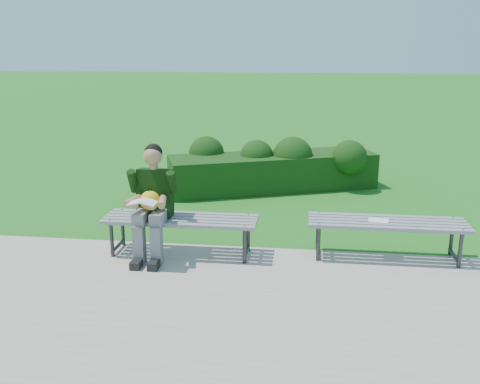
# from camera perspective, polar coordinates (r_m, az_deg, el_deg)

# --- Properties ---
(ground) EXTENTS (80.00, 80.00, 0.00)m
(ground) POSITION_cam_1_polar(r_m,az_deg,el_deg) (6.65, -1.66, -5.92)
(ground) COLOR #2E731E
(ground) RESTS_ON ground
(walkway) EXTENTS (30.00, 3.50, 0.02)m
(walkway) POSITION_cam_1_polar(r_m,az_deg,el_deg) (5.09, -4.75, -13.00)
(walkway) COLOR #B1AC93
(walkway) RESTS_ON ground
(hedge) EXTENTS (3.61, 2.09, 0.91)m
(hedge) POSITION_cam_1_polar(r_m,az_deg,el_deg) (9.20, 3.63, 2.73)
(hedge) COLOR #10370F
(hedge) RESTS_ON ground
(bench_left) EXTENTS (1.80, 0.50, 0.46)m
(bench_left) POSITION_cam_1_polar(r_m,az_deg,el_deg) (6.31, -6.37, -3.20)
(bench_left) COLOR slate
(bench_left) RESTS_ON walkway
(bench_right) EXTENTS (1.80, 0.50, 0.46)m
(bench_right) POSITION_cam_1_polar(r_m,az_deg,el_deg) (6.39, 15.42, -3.46)
(bench_right) COLOR slate
(bench_right) RESTS_ON walkway
(seated_boy) EXTENTS (0.56, 0.76, 1.31)m
(seated_boy) POSITION_cam_1_polar(r_m,az_deg,el_deg) (6.21, -9.34, -0.73)
(seated_boy) COLOR gray
(seated_boy) RESTS_ON walkway
(paper_sheet) EXTENTS (0.25, 0.20, 0.01)m
(paper_sheet) POSITION_cam_1_polar(r_m,az_deg,el_deg) (6.35, 14.56, -2.94)
(paper_sheet) COLOR white
(paper_sheet) RESTS_ON bench_right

